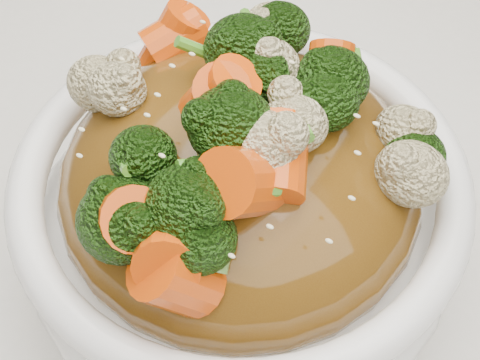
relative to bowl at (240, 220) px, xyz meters
The scene contains 8 objects.
tablecloth 0.09m from the bowl, 16.57° to the right, with size 1.20×0.80×0.04m, color white.
bowl is the anchor object (origin of this frame).
sauce_base 0.03m from the bowl, 90.00° to the right, with size 0.18×0.18×0.10m, color #5A380F.
carrots 0.10m from the bowl, 90.00° to the right, with size 0.18×0.18×0.05m, color #E34B07, non-canonical shape.
broccoli 0.10m from the bowl, 90.00° to the right, with size 0.18×0.18×0.05m, color black, non-canonical shape.
cauliflower 0.09m from the bowl, 90.00° to the right, with size 0.18×0.18×0.04m, color beige, non-canonical shape.
scallions 0.10m from the bowl, 135.00° to the right, with size 0.14×0.14×0.02m, color #458E20, non-canonical shape.
sesame_seeds 0.10m from the bowl, 90.00° to the right, with size 0.17×0.17×0.01m, color beige, non-canonical shape.
Camera 1 is at (0.07, -0.18, 1.12)m, focal length 55.00 mm.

